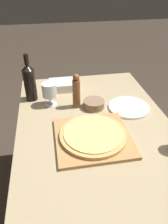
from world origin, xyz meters
name	(u,v)px	position (x,y,z in m)	size (l,w,h in m)	color
ground_plane	(93,205)	(0.00, 0.00, 0.00)	(12.00, 12.00, 0.00)	#382D23
dining_table	(95,140)	(0.00, 0.00, 0.63)	(0.84, 1.28, 0.73)	#9E8966
cutting_board	(93,137)	(-0.04, -0.10, 0.74)	(0.37, 0.36, 0.02)	#A87A47
pizza	(93,134)	(-0.04, -0.10, 0.76)	(0.33, 0.33, 0.02)	tan
wine_bottle	(30,82)	(-0.34, 0.35, 0.86)	(0.07, 0.07, 0.30)	black
pepper_mill	(76,92)	(-0.07, 0.21, 0.84)	(0.05, 0.05, 0.22)	brown
wine_glass	(49,91)	(-0.23, 0.26, 0.83)	(0.09, 0.09, 0.14)	silver
small_bowl	(94,104)	(0.03, 0.19, 0.76)	(0.13, 0.13, 0.05)	#84664C
dinner_plate	(129,107)	(0.24, 0.14, 0.74)	(0.25, 0.25, 0.01)	silver
food_container	(63,85)	(-0.13, 0.46, 0.76)	(0.19, 0.15, 0.06)	beige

